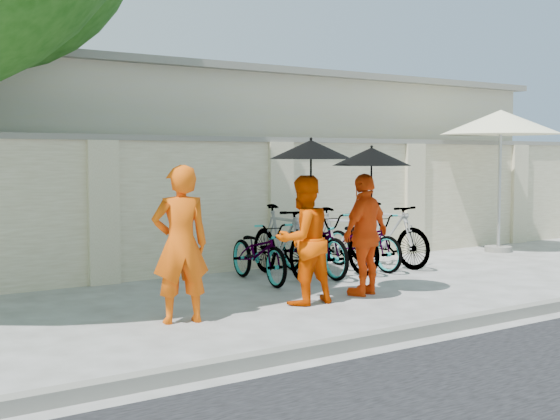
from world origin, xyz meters
TOP-DOWN VIEW (x-y plane):
  - ground at (0.00, 0.00)m, footprint 80.00×80.00m
  - kerb at (0.00, -1.70)m, footprint 40.00×0.16m
  - compound_wall at (1.00, 3.20)m, footprint 20.00×0.30m
  - building_behind at (2.00, 7.00)m, footprint 14.00×6.00m
  - monk_left at (-1.31, 0.23)m, footprint 0.69×0.54m
  - monk_center at (0.39, 0.31)m, footprint 0.77×0.60m
  - parasol_center at (0.44, 0.23)m, footprint 0.99×0.99m
  - monk_right at (1.41, 0.34)m, footprint 0.98×0.62m
  - parasol_right at (1.43, 0.26)m, footprint 1.00×1.00m
  - patio_umbrella at (6.45, 2.29)m, footprint 2.91×2.91m
  - bike_0 at (0.86, 1.96)m, footprint 0.77×1.70m
  - bike_1 at (1.37, 2.10)m, footprint 0.67×1.81m
  - bike_2 at (1.88, 2.02)m, footprint 0.78×1.85m
  - bike_3 at (2.39, 2.03)m, footprint 0.63×1.68m
  - bike_4 at (2.90, 2.06)m, footprint 0.66×1.71m
  - bike_5 at (3.41, 2.06)m, footprint 0.66×1.77m

SIDE VIEW (x-z plane):
  - ground at x=0.00m, z-range 0.00..0.00m
  - kerb at x=0.00m, z-range 0.00..0.12m
  - bike_0 at x=0.86m, z-range 0.00..0.86m
  - bike_4 at x=2.90m, z-range 0.00..0.89m
  - bike_2 at x=1.88m, z-range 0.00..0.95m
  - bike_3 at x=2.39m, z-range 0.00..0.99m
  - bike_5 at x=3.41m, z-range 0.00..1.04m
  - bike_1 at x=1.37m, z-range 0.00..1.07m
  - monk_center at x=0.39m, z-range 0.00..1.55m
  - monk_right at x=1.41m, z-range 0.00..1.56m
  - monk_left at x=-1.31m, z-range 0.00..1.69m
  - compound_wall at x=1.00m, z-range 0.00..2.00m
  - building_behind at x=2.00m, z-range 0.00..3.20m
  - parasol_right at x=1.43m, z-range 1.27..2.27m
  - parasol_center at x=0.44m, z-range 1.31..2.40m
  - patio_umbrella at x=6.45m, z-range 1.06..3.68m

